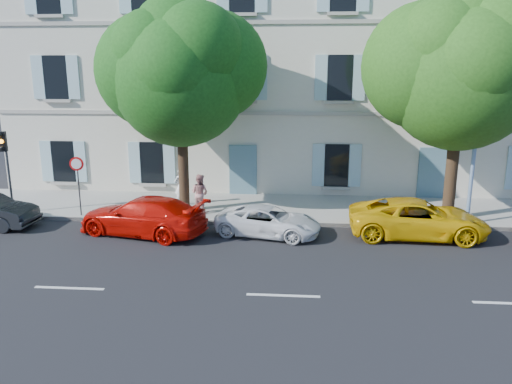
# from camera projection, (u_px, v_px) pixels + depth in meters

# --- Properties ---
(ground) EXTENTS (90.00, 90.00, 0.00)m
(ground) POSITION_uv_depth(u_px,v_px,m) (286.00, 245.00, 17.40)
(ground) COLOR black
(sidewalk) EXTENTS (36.00, 4.50, 0.15)m
(sidewalk) POSITION_uv_depth(u_px,v_px,m) (288.00, 209.00, 21.69)
(sidewalk) COLOR #A09E96
(sidewalk) RESTS_ON ground
(kerb) EXTENTS (36.00, 0.16, 0.16)m
(kerb) POSITION_uv_depth(u_px,v_px,m) (287.00, 223.00, 19.59)
(kerb) COLOR #9E998E
(kerb) RESTS_ON ground
(building) EXTENTS (28.00, 7.00, 12.00)m
(building) POSITION_uv_depth(u_px,v_px,m) (292.00, 69.00, 25.83)
(building) COLOR beige
(building) RESTS_ON ground
(car_red_coupe) EXTENTS (5.17, 3.11, 1.40)m
(car_red_coupe) POSITION_uv_depth(u_px,v_px,m) (143.00, 216.00, 18.44)
(car_red_coupe) COLOR #C30D05
(car_red_coupe) RESTS_ON ground
(car_white_coupe) EXTENTS (4.16, 2.58, 1.07)m
(car_white_coupe) POSITION_uv_depth(u_px,v_px,m) (268.00, 221.00, 18.35)
(car_white_coupe) COLOR white
(car_white_coupe) RESTS_ON ground
(car_yellow_supercar) EXTENTS (5.04, 2.48, 1.38)m
(car_yellow_supercar) POSITION_uv_depth(u_px,v_px,m) (418.00, 219.00, 18.15)
(car_yellow_supercar) COLOR #E5AF09
(car_yellow_supercar) RESTS_ON ground
(tree_left) EXTENTS (5.47, 5.47, 8.48)m
(tree_left) POSITION_uv_depth(u_px,v_px,m) (180.00, 79.00, 19.86)
(tree_left) COLOR #3A2819
(tree_left) RESTS_ON sidewalk
(tree_right) EXTENTS (5.67, 5.67, 8.73)m
(tree_right) POSITION_uv_depth(u_px,v_px,m) (461.00, 75.00, 18.63)
(tree_right) COLOR #3A2819
(tree_right) RESTS_ON sidewalk
(traffic_light) EXTENTS (0.31, 0.39, 3.41)m
(traffic_light) POSITION_uv_depth(u_px,v_px,m) (5.00, 155.00, 20.09)
(traffic_light) COLOR #383A3D
(traffic_light) RESTS_ON sidewalk
(road_sign) EXTENTS (0.56, 0.11, 2.42)m
(road_sign) POSITION_uv_depth(u_px,v_px,m) (78.00, 173.00, 20.05)
(road_sign) COLOR #383A3D
(road_sign) RESTS_ON sidewalk
(street_lamp) EXTENTS (0.24, 1.59, 7.49)m
(street_lamp) POSITION_uv_depth(u_px,v_px,m) (480.00, 114.00, 18.20)
(street_lamp) COLOR #7293BF
(street_lamp) RESTS_ON sidewalk
(pedestrian_a) EXTENTS (0.71, 0.63, 1.64)m
(pedestrian_a) POSITION_uv_depth(u_px,v_px,m) (181.00, 186.00, 21.87)
(pedestrian_a) COLOR white
(pedestrian_a) RESTS_ON sidewalk
(pedestrian_b) EXTENTS (0.96, 0.86, 1.63)m
(pedestrian_b) POSITION_uv_depth(u_px,v_px,m) (200.00, 193.00, 20.69)
(pedestrian_b) COLOR tan
(pedestrian_b) RESTS_ON sidewalk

